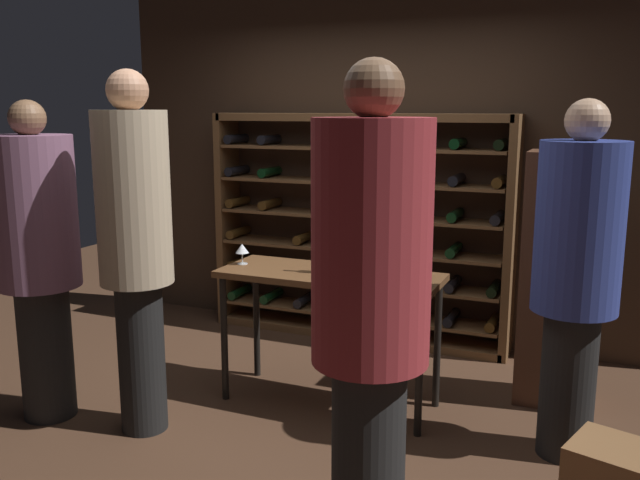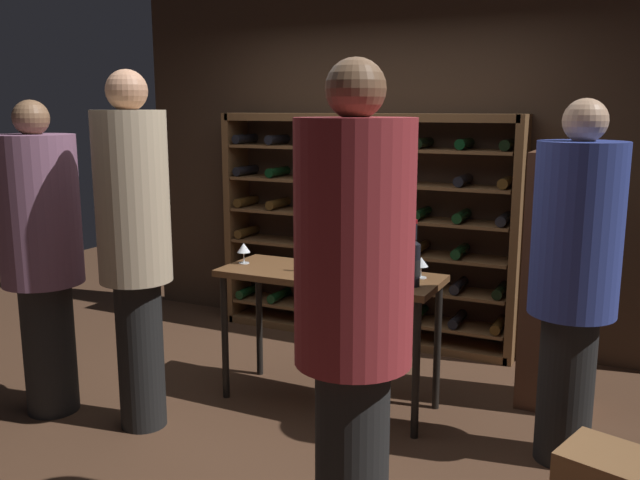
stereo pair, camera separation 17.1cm
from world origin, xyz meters
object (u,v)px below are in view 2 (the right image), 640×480
object	(u,v)px
wine_rack	(365,229)
wine_bottle_green_slim	(414,263)
wine_bottle_black_capsule	(377,260)
person_guest_khaki	(354,300)
person_host_in_suit	(574,269)
person_bystander_dark_jacket	(41,246)
wine_glass_stemmed_center	(421,263)
person_bystander_red_print	(134,235)
tasting_table	(329,288)
display_cabinet	(562,282)
wine_glass_stemmed_left	(244,249)
wine_bottle_red_label	(332,252)

from	to	relation	value
wine_rack	wine_bottle_green_slim	distance (m)	1.59
wine_bottle_black_capsule	wine_bottle_green_slim	bearing A→B (deg)	-1.33
person_guest_khaki	wine_bottle_black_capsule	size ratio (longest dim) A/B	5.74
person_host_in_suit	wine_bottle_green_slim	distance (m)	0.85
person_bystander_dark_jacket	wine_bottle_black_capsule	world-z (taller)	person_bystander_dark_jacket
wine_rack	wine_glass_stemmed_center	xyz separation A→B (m)	(0.82, -1.15, 0.05)
wine_rack	person_bystander_red_print	world-z (taller)	person_bystander_red_print
wine_rack	person_host_in_suit	distance (m)	2.17
tasting_table	person_bystander_dark_jacket	world-z (taller)	person_bystander_dark_jacket
person_bystander_red_print	display_cabinet	world-z (taller)	person_bystander_red_print
wine_glass_stemmed_left	display_cabinet	bearing A→B (deg)	17.75
person_bystander_red_print	person_host_in_suit	bearing A→B (deg)	54.36
wine_bottle_green_slim	wine_glass_stemmed_center	world-z (taller)	wine_bottle_green_slim
person_bystander_red_print	wine_glass_stemmed_left	xyz separation A→B (m)	(0.25, 0.73, -0.19)
wine_rack	wine_bottle_black_capsule	world-z (taller)	wine_rack
display_cabinet	wine_bottle_red_label	world-z (taller)	display_cabinet
tasting_table	wine_bottle_green_slim	distance (m)	0.61
person_guest_khaki	wine_glass_stemmed_center	xyz separation A→B (m)	(-0.18, 1.45, -0.17)
person_bystander_dark_jacket	display_cabinet	world-z (taller)	person_bystander_dark_jacket
wine_bottle_black_capsule	wine_bottle_red_label	xyz separation A→B (m)	(-0.32, 0.07, 0.00)
wine_rack	wine_bottle_red_label	xyz separation A→B (m)	(0.30, -1.28, 0.09)
person_guest_khaki	wine_bottle_red_label	xyz separation A→B (m)	(-0.70, 1.33, -0.13)
wine_bottle_red_label	person_bystander_red_print	bearing A→B (deg)	-140.03
wine_bottle_red_label	person_bystander_dark_jacket	bearing A→B (deg)	-151.55
tasting_table	display_cabinet	world-z (taller)	display_cabinet
tasting_table	wine_bottle_green_slim	xyz separation A→B (m)	(0.56, -0.09, 0.23)
wine_bottle_black_capsule	wine_bottle_red_label	size ratio (longest dim) A/B	0.94
wine_bottle_green_slim	person_bystander_dark_jacket	bearing A→B (deg)	-160.01
wine_glass_stemmed_center	display_cabinet	bearing A→B (deg)	32.66
wine_rack	wine_glass_stemmed_left	xyz separation A→B (m)	(-0.32, -1.28, 0.05)
person_bystander_red_print	person_bystander_dark_jacket	xyz separation A→B (m)	(-0.64, -0.08, -0.10)
person_bystander_red_print	wine_glass_stemmed_center	bearing A→B (deg)	70.11
display_cabinet	wine_bottle_black_capsule	bearing A→B (deg)	-144.59
person_guest_khaki	wine_glass_stemmed_center	bearing A→B (deg)	-126.71
person_bystander_dark_jacket	wine_bottle_green_slim	bearing A→B (deg)	-79.58
tasting_table	person_host_in_suit	bearing A→B (deg)	-4.17
wine_rack	wine_bottle_green_slim	bearing A→B (deg)	-58.14
wine_rack	wine_glass_stemmed_left	world-z (taller)	wine_rack
wine_rack	person_guest_khaki	xyz separation A→B (m)	(1.00, -2.60, 0.22)
wine_rack	person_bystander_dark_jacket	size ratio (longest dim) A/B	1.29
tasting_table	display_cabinet	distance (m)	1.42
person_guest_khaki	wine_bottle_black_capsule	world-z (taller)	person_guest_khaki
person_bystander_red_print	wine_glass_stemmed_left	bearing A→B (deg)	109.55
wine_bottle_black_capsule	wine_glass_stemmed_center	bearing A→B (deg)	44.10
wine_bottle_green_slim	person_guest_khaki	bearing A→B (deg)	-82.70
person_guest_khaki	wine_bottle_green_slim	xyz separation A→B (m)	(-0.16, 1.25, -0.13)
display_cabinet	tasting_table	bearing A→B (deg)	-155.33
wine_rack	wine_bottle_black_capsule	size ratio (longest dim) A/B	6.93
wine_bottle_red_label	wine_glass_stemmed_center	distance (m)	0.53
tasting_table	person_bystander_dark_jacket	size ratio (longest dim) A/B	0.72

